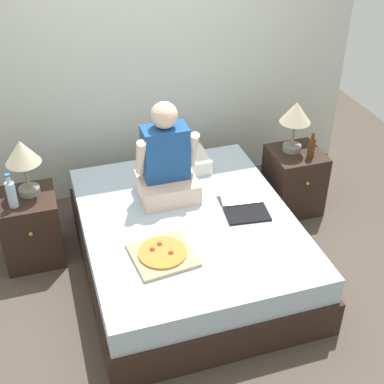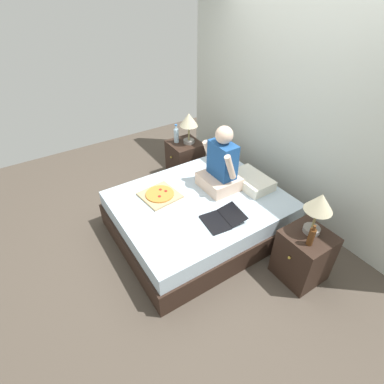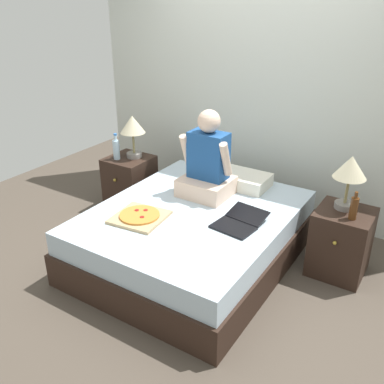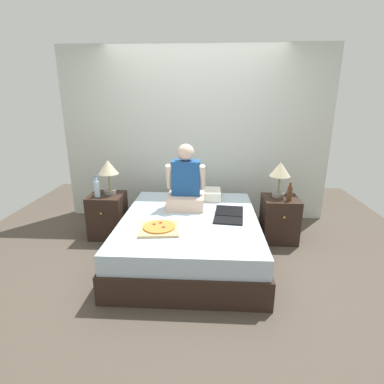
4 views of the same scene
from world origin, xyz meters
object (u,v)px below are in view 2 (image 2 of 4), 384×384
Objects in this scene: lamp_on_right_nightstand at (319,205)px; person_seated at (221,166)px; water_bottle at (176,135)px; beer_bottle at (311,237)px; nightstand_left at (185,160)px; lamp_on_left_nightstand at (189,122)px; bed at (199,215)px; pizza_box at (160,195)px; nightstand_right at (303,256)px; laptop at (221,220)px.

person_seated is (-1.17, -0.21, -0.13)m from lamp_on_right_nightstand.
beer_bottle is (2.41, -0.01, -0.02)m from water_bottle.
lamp_on_left_nightstand is (0.04, 0.05, 0.61)m from nightstand_left.
beer_bottle is (2.29, -0.15, -0.23)m from lamp_on_left_nightstand.
bed is 8.36× the size of beer_bottle.
bed is 4.27× the size of lamp_on_right_nightstand.
person_seated reaches higher than water_bottle.
lamp_on_left_nightstand is 0.28m from water_bottle.
lamp_on_left_nightstand is 2.31m from beer_bottle.
pizza_box is (0.92, -0.77, -0.18)m from water_bottle.
beer_bottle is (2.33, -0.10, 0.38)m from nightstand_left.
person_seated reaches higher than nightstand_left.
person_seated is at bearing -3.49° from water_bottle.
nightstand_right is at bearing 0.00° from nightstand_left.
nightstand_left is 2.37m from beer_bottle.
laptop is (-0.67, -0.58, -0.39)m from lamp_on_right_nightstand.
pizza_box is at bearing -45.70° from nightstand_left.
beer_bottle reaches higher than pizza_box.
nightstand_right is at bearing 2.20° from water_bottle.
bed is at bearing -153.42° from lamp_on_right_nightstand.
nightstand_left is 0.62m from lamp_on_left_nightstand.
beer_bottle is 0.52× the size of pizza_box.
nightstand_left is at bearing 134.30° from pizza_box.
lamp_on_left_nightstand is at bearing 159.25° from laptop.
laptop is (0.44, -0.03, 0.27)m from bed.
laptop is at bearing -138.96° from lamp_on_right_nightstand.
person_seated reaches higher than lamp_on_left_nightstand.
pizza_box is (-1.39, -0.91, -0.39)m from lamp_on_right_nightstand.
bed is at bearing -156.12° from nightstand_right.
lamp_on_right_nightstand is 1.02× the size of pizza_box.
lamp_on_right_nightstand is 0.58× the size of person_seated.
beer_bottle is at bearing 29.29° from laptop.
bed is at bearing -161.54° from beer_bottle.
water_bottle is 0.48× the size of nightstand_right.
beer_bottle is 0.51× the size of laptop.
water_bottle is at bearing 176.51° from person_seated.
lamp_on_right_nightstand is (-0.03, 0.05, 0.61)m from nightstand_right.
lamp_on_right_nightstand reaches higher than laptop.
nightstand_left is at bearing 48.35° from water_bottle.
beer_bottle reaches higher than nightstand_left.
water_bottle reaches higher than beer_bottle.
nightstand_right is at bearing 31.21° from pizza_box.
water_bottle is at bearing -176.54° from lamp_on_right_nightstand.
bed is 1.40m from lamp_on_right_nightstand.
bed is at bearing -26.79° from lamp_on_left_nightstand.
nightstand_right is at bearing 125.01° from beer_bottle.
water_bottle is 1.15m from person_seated.
laptop is at bearing -150.71° from beer_bottle.
lamp_on_left_nightstand is at bearing 49.40° from water_bottle.
lamp_on_right_nightstand is at bearing 33.22° from pizza_box.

